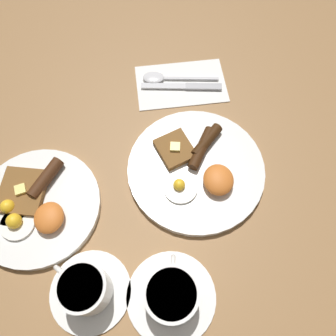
{
  "coord_description": "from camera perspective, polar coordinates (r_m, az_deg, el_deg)",
  "views": [
    {
      "loc": [
        -0.29,
        0.07,
        0.62
      ],
      "look_at": [
        -0.0,
        0.06,
        0.03
      ],
      "focal_mm": 35.0,
      "sensor_mm": 36.0,
      "label": 1
    }
  ],
  "objects": [
    {
      "name": "ground_plane",
      "position": [
        0.69,
        4.83,
        -0.44
      ],
      "size": [
        3.0,
        3.0,
        0.0
      ],
      "primitive_type": "plane",
      "color": "olive"
    },
    {
      "name": "breakfast_plate_near",
      "position": [
        0.68,
        5.02,
        0.04
      ],
      "size": [
        0.28,
        0.28,
        0.04
      ],
      "color": "white",
      "rests_on": "ground_plane"
    },
    {
      "name": "breakfast_plate_far",
      "position": [
        0.69,
        -22.06,
        -5.97
      ],
      "size": [
        0.25,
        0.25,
        0.04
      ],
      "color": "white",
      "rests_on": "ground_plane"
    },
    {
      "name": "teacup_near",
      "position": [
        0.59,
        0.58,
        -21.25
      ],
      "size": [
        0.16,
        0.16,
        0.07
      ],
      "color": "white",
      "rests_on": "ground_plane"
    },
    {
      "name": "teacup_far",
      "position": [
        0.6,
        -14.1,
        -19.79
      ],
      "size": [
        0.14,
        0.14,
        0.08
      ],
      "color": "white",
      "rests_on": "ground_plane"
    },
    {
      "name": "napkin",
      "position": [
        0.81,
        2.28,
        14.48
      ],
      "size": [
        0.15,
        0.22,
        0.01
      ],
      "primitive_type": "cube",
      "rotation": [
        0.0,
        0.0,
        0.08
      ],
      "color": "white",
      "rests_on": "ground_plane"
    },
    {
      "name": "knife",
      "position": [
        0.8,
        3.19,
        14.01
      ],
      "size": [
        0.03,
        0.19,
        0.01
      ],
      "rotation": [
        0.0,
        0.0,
        1.5
      ],
      "color": "silver",
      "rests_on": "napkin"
    },
    {
      "name": "spoon",
      "position": [
        0.81,
        -1.19,
        15.45
      ],
      "size": [
        0.04,
        0.18,
        0.01
      ],
      "rotation": [
        0.0,
        0.0,
        1.51
      ],
      "color": "silver",
      "rests_on": "napkin"
    }
  ]
}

